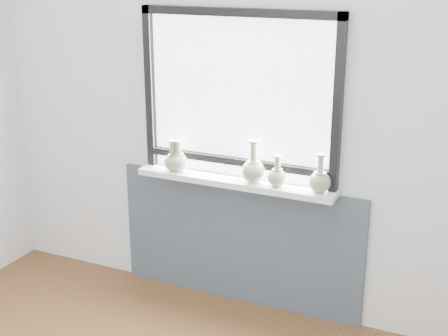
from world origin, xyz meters
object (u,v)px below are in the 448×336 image
at_px(vase_c, 253,169).
at_px(vase_a, 173,161).
at_px(vase_d, 277,176).
at_px(vase_e, 320,181).
at_px(windowsill, 234,182).
at_px(vase_b, 178,161).

bearing_deg(vase_c, vase_a, -179.05).
bearing_deg(vase_d, vase_a, 179.90).
bearing_deg(vase_e, vase_d, -178.65).
relative_size(vase_a, vase_c, 0.76).
xyz_separation_m(vase_d, vase_e, (0.26, 0.01, 0.01)).
distance_m(vase_c, vase_d, 0.16).
bearing_deg(vase_d, vase_c, 176.24).
bearing_deg(windowsill, vase_a, -177.89).
bearing_deg(vase_c, vase_b, -179.42).
relative_size(vase_b, vase_c, 0.76).
distance_m(vase_c, vase_e, 0.43).
distance_m(windowsill, vase_a, 0.44).
xyz_separation_m(vase_b, vase_e, (0.95, 0.00, 0.00)).
xyz_separation_m(windowsill, vase_e, (0.56, -0.01, 0.09)).
height_order(vase_b, vase_d, vase_b).
bearing_deg(vase_b, vase_d, -0.44).
height_order(vase_c, vase_e, vase_c).
xyz_separation_m(vase_a, vase_d, (0.73, -0.00, -0.00)).
bearing_deg(vase_a, vase_b, 5.89).
relative_size(vase_b, vase_d, 1.05).
height_order(windowsill, vase_b, vase_b).
bearing_deg(vase_e, vase_a, -179.71).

